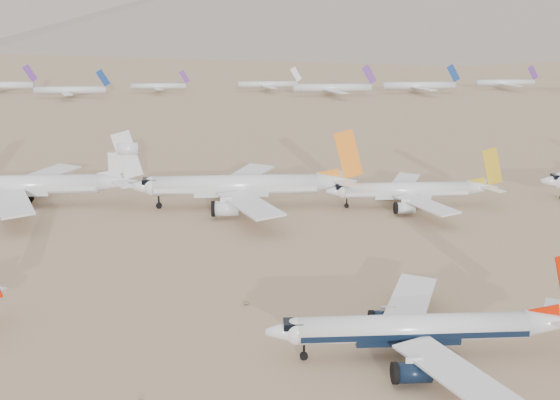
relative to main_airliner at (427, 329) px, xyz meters
name	(u,v)px	position (x,y,z in m)	size (l,w,h in m)	color
ground	(451,339)	(5.22, 4.99, -4.26)	(7000.00, 7000.00, 0.00)	#84674C
main_airliner	(427,329)	(0.00, 0.00, 0.00)	(43.90, 42.88, 15.49)	silver
row2_gold_tail	(413,191)	(16.79, 75.43, -0.13)	(41.48, 40.57, 14.77)	silver
row2_orange_tail	(245,186)	(-24.32, 77.82, 1.14)	(53.95, 52.78, 19.24)	silver
row2_white_trijet	(30,185)	(-77.32, 82.06, 1.19)	(53.09, 51.88, 18.81)	silver
distant_storage_row	(231,87)	(-28.50, 301.23, 0.10)	(478.92, 64.72, 14.49)	silver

